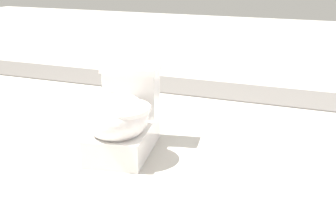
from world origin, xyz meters
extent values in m
plane|color=#B7B2A8|center=(0.00, 0.00, 0.00)|extent=(14.00, 14.00, 0.00)
cube|color=#605B56|center=(-1.35, 0.50, 0.01)|extent=(0.56, 8.00, 0.01)
cube|color=white|center=(0.25, 0.05, 0.09)|extent=(0.65, 0.45, 0.17)
ellipsoid|color=white|center=(0.35, 0.07, 0.26)|extent=(0.50, 0.44, 0.28)
cylinder|color=white|center=(0.35, 0.07, 0.32)|extent=(0.46, 0.46, 0.03)
cube|color=white|center=(0.04, 0.01, 0.32)|extent=(0.24, 0.37, 0.30)
cube|color=white|center=(0.04, 0.01, 0.49)|extent=(0.27, 0.40, 0.04)
cylinder|color=silver|center=(0.03, 0.09, 0.51)|extent=(0.02, 0.02, 0.01)
camera|label=1|loc=(2.67, 1.33, 1.16)|focal=50.00mm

